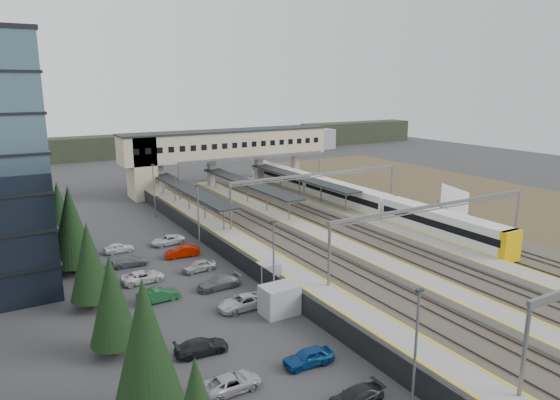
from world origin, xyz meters
TOP-DOWN VIEW (x-y plane):
  - ground at (0.00, 0.00)m, footprint 220.00×220.00m
  - conifer_row at (-22.00, -3.86)m, footprint 4.42×49.82m
  - car_park at (-13.25, -5.76)m, footprint 10.46×44.47m
  - lampposts at (-8.00, 1.25)m, footprint 0.50×53.25m
  - fence at (-6.50, 5.00)m, footprint 0.08×90.00m
  - relay_cabin_near at (-8.17, -9.29)m, footprint 3.15×2.33m
  - relay_cabin_far at (-5.41, -2.41)m, footprint 2.33×2.02m
  - rail_corridor at (9.34, 5.00)m, footprint 34.00×90.00m
  - canopies at (7.00, 27.00)m, footprint 23.10×30.00m
  - footbridge at (7.70, 42.00)m, footprint 40.40×6.40m
  - gantries at (12.00, 3.00)m, footprint 28.40×62.28m
  - train at (20.00, 17.65)m, footprint 2.86×59.67m
  - billboard at (26.24, 1.77)m, footprint 2.09×6.26m
  - scrub_east at (45.00, 5.00)m, footprint 34.00×120.00m
  - treeline_far at (23.81, 92.28)m, footprint 170.00×19.00m

SIDE VIEW (x-z plane):
  - ground at x=0.00m, z-range 0.00..0.00m
  - scrub_east at x=45.00m, z-range 0.00..0.06m
  - rail_corridor at x=9.34m, z-range -0.17..0.75m
  - car_park at x=-13.25m, z-range -0.05..1.25m
  - relay_cabin_far at x=-5.41m, z-range 0.00..1.96m
  - fence at x=-6.50m, z-range 0.00..2.00m
  - relay_cabin_near at x=-8.17m, z-range 0.00..2.60m
  - train at x=20.00m, z-range 0.25..3.84m
  - treeline_far at x=23.81m, z-range -0.55..6.45m
  - billboard at x=26.24m, z-range 1.01..6.64m
  - canopies at x=7.00m, z-range 2.28..5.56m
  - lampposts at x=-8.00m, z-range 0.30..8.37m
  - conifer_row at x=-22.00m, z-range 0.09..9.59m
  - gantries at x=12.00m, z-range 2.41..9.58m
  - footbridge at x=7.70m, z-range 2.33..13.53m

